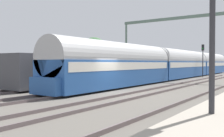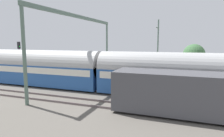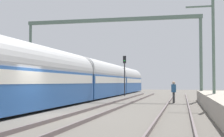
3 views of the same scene
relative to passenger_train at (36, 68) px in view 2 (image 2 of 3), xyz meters
The scene contains 9 objects.
track_far_east 21.68m from the passenger_train, 66.77° to the right, with size 1.52×60.00×0.16m.
platform 21.75m from the passenger_train, 55.35° to the right, with size 4.40×28.00×0.90m.
passenger_train is the anchor object (origin of this frame).
freight_car 18.34m from the passenger_train, 103.43° to the right, with size 2.80×13.00×2.70m.
person_crossing 11.67m from the passenger_train, 45.44° to the right, with size 0.39×0.46×1.73m.
railway_signal_far 4.79m from the passenger_train, 65.60° to the left, with size 0.36×0.30×4.90m.
catenary_gantry 6.41m from the passenger_train, 64.96° to the right, with size 17.18×0.28×7.86m.
catenary_pole_east_mid 16.50m from the passenger_train, 48.36° to the right, with size 1.90×0.20×8.00m.
tree_east_background 22.39m from the passenger_train, 50.15° to the right, with size 3.22×3.22×4.58m.
Camera 2 is at (-20.08, 3.86, 4.86)m, focal length 31.75 mm.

